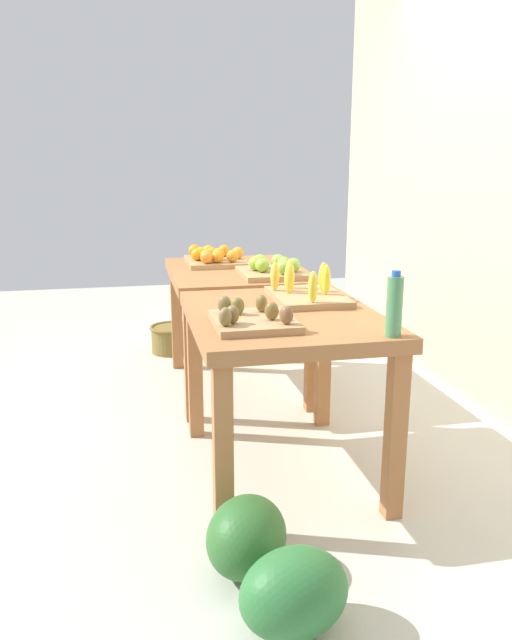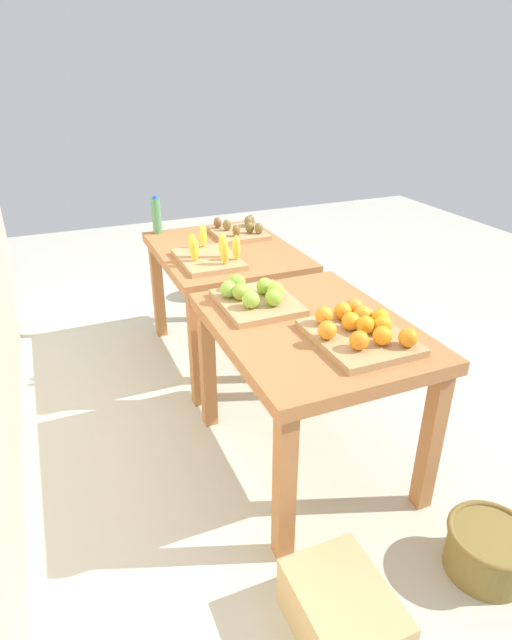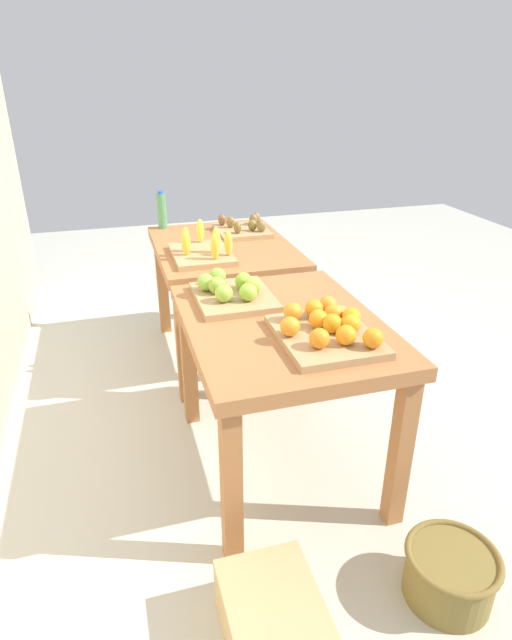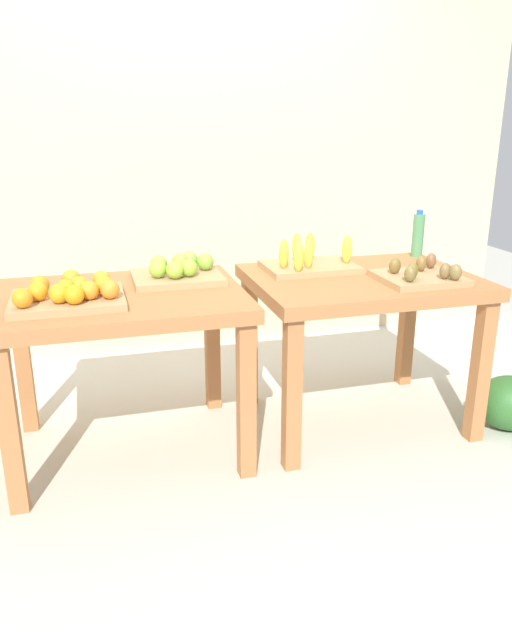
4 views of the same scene
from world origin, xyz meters
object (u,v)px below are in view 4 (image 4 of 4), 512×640
(kiwi_bin, at_px, (420,275))
(water_bottle, at_px, (418,235))
(apple_bin, at_px, (178,271))
(display_table_right, at_px, (361,298))
(display_table_left, at_px, (122,318))
(banana_crate, at_px, (309,262))
(orange_bin, at_px, (70,294))

(kiwi_bin, bearing_deg, water_bottle, 61.65)
(apple_bin, relative_size, kiwi_bin, 1.11)
(display_table_right, bearing_deg, apple_bin, 169.91)
(display_table_left, distance_m, display_table_right, 1.12)
(kiwi_bin, xyz_separation_m, water_bottle, (0.26, 0.48, 0.09))
(apple_bin, xyz_separation_m, banana_crate, (0.64, 0.01, -0.00))
(orange_bin, relative_size, apple_bin, 1.10)
(banana_crate, relative_size, kiwi_bin, 1.22)
(orange_bin, bearing_deg, apple_bin, 29.08)
(apple_bin, distance_m, water_bottle, 1.32)
(display_table_right, bearing_deg, orange_bin, -175.14)
(orange_bin, height_order, kiwi_bin, orange_bin)
(display_table_right, bearing_deg, water_bottle, 33.40)
(display_table_right, bearing_deg, display_table_left, 180.00)
(display_table_left, xyz_separation_m, water_bottle, (1.58, 0.30, 0.23))
(kiwi_bin, bearing_deg, display_table_left, 172.38)
(display_table_right, distance_m, apple_bin, 0.88)
(banana_crate, xyz_separation_m, water_bottle, (0.67, 0.14, 0.08))
(apple_bin, height_order, water_bottle, water_bottle)
(water_bottle, bearing_deg, kiwi_bin, -118.35)
(display_table_left, xyz_separation_m, display_table_right, (1.12, 0.00, 0.00))
(display_table_right, relative_size, kiwi_bin, 2.89)
(apple_bin, xyz_separation_m, water_bottle, (1.31, 0.15, 0.08))
(banana_crate, bearing_deg, orange_bin, -166.10)
(apple_bin, relative_size, water_bottle, 1.61)
(display_table_left, distance_m, apple_bin, 0.35)
(apple_bin, bearing_deg, display_table_left, -150.93)
(orange_bin, height_order, banana_crate, banana_crate)
(kiwi_bin, bearing_deg, orange_bin, 177.58)
(banana_crate, height_order, water_bottle, water_bottle)
(display_table_left, relative_size, water_bottle, 4.19)
(display_table_right, distance_m, water_bottle, 0.60)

